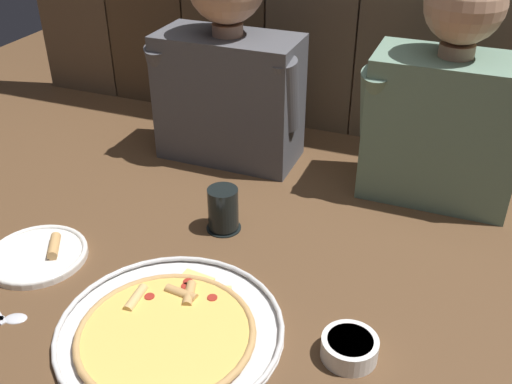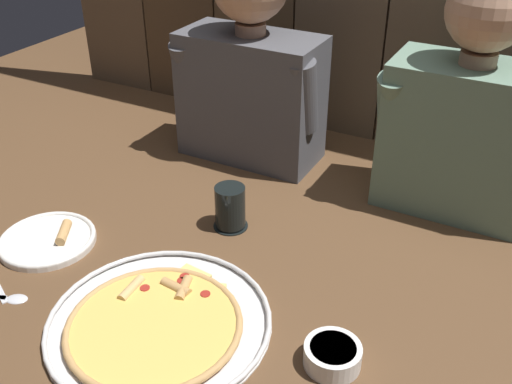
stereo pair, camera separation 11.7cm
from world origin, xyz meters
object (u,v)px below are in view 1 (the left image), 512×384
Objects in this scene: dipping_bowl at (350,347)px; diner_right at (448,96)px; pizza_tray at (169,330)px; dinner_plate at (38,255)px; drinking_glass at (223,210)px; diner_left at (228,60)px.

dipping_bowl is 0.18× the size of diner_right.
dipping_bowl reaches higher than pizza_tray.
pizza_tray is 1.98× the size of dinner_plate.
dinner_plate is (-0.37, 0.10, -0.00)m from pizza_tray.
diner_right reaches higher than dinner_plate.
drinking_glass reaches higher than dinner_plate.
drinking_glass is 0.46m from dipping_bowl.
diner_left reaches higher than pizza_tray.
diner_right is (0.39, 0.69, 0.25)m from pizza_tray.
dipping_bowl is at bearing 12.00° from pizza_tray.
dinner_plate is 2.02× the size of drinking_glass.
diner_left is at bearing 104.36° from pizza_tray.
diner_left is at bearing 128.81° from dipping_bowl.
diner_right is at bearing 84.15° from dipping_bowl.
diner_right is at bearing -0.09° from diner_left.
drinking_glass is 0.18× the size of diner_left.
drinking_glass is at bearing -68.94° from diner_left.
pizza_tray is 0.76m from diner_left.
drinking_glass is 1.05× the size of dipping_bowl.
pizza_tray is 4.20× the size of dipping_bowl.
pizza_tray is 0.73× the size of diner_left.
drinking_glass is at bearing 97.34° from pizza_tray.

